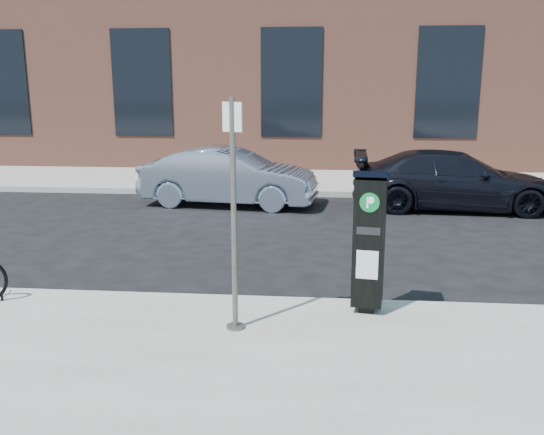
# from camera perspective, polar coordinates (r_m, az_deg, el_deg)

# --- Properties ---
(ground) EXTENTS (120.00, 120.00, 0.00)m
(ground) POSITION_cam_1_polar(r_m,az_deg,el_deg) (7.92, -3.12, -8.85)
(ground) COLOR black
(ground) RESTS_ON ground
(sidewalk_far) EXTENTS (60.00, 12.00, 0.15)m
(sidewalk_far) POSITION_cam_1_polar(r_m,az_deg,el_deg) (21.49, 2.17, 5.34)
(sidewalk_far) COLOR gray
(sidewalk_far) RESTS_ON ground
(curb_near) EXTENTS (60.00, 0.12, 0.16)m
(curb_near) POSITION_cam_1_polar(r_m,az_deg,el_deg) (7.87, -3.15, -8.39)
(curb_near) COLOR #9E9B93
(curb_near) RESTS_ON ground
(curb_far) EXTENTS (60.00, 0.12, 0.16)m
(curb_far) POSITION_cam_1_polar(r_m,az_deg,el_deg) (15.59, 1.04, 2.41)
(curb_far) COLOR #9E9B93
(curb_far) RESTS_ON ground
(building) EXTENTS (28.00, 10.05, 8.25)m
(building) POSITION_cam_1_polar(r_m,az_deg,el_deg) (24.32, 2.64, 15.85)
(building) COLOR #915341
(building) RESTS_ON ground
(parking_kiosk) EXTENTS (0.47, 0.43, 1.81)m
(parking_kiosk) POSITION_cam_1_polar(r_m,az_deg,el_deg) (7.19, 9.59, -2.22)
(parking_kiosk) COLOR black
(parking_kiosk) RESTS_ON sidewalk_near
(sign_pole) EXTENTS (0.23, 0.21, 2.67)m
(sign_pole) POSITION_cam_1_polar(r_m,az_deg,el_deg) (6.49, -3.81, -0.10)
(sign_pole) COLOR #615B55
(sign_pole) RESTS_ON sidewalk_near
(car_silver) EXTENTS (4.47, 1.98, 1.43)m
(car_silver) POSITION_cam_1_polar(r_m,az_deg,el_deg) (14.36, -4.29, 4.05)
(car_silver) COLOR #808BA3
(car_silver) RESTS_ON ground
(car_dark) EXTENTS (4.92, 2.18, 1.40)m
(car_dark) POSITION_cam_1_polar(r_m,az_deg,el_deg) (14.55, 17.56, 3.54)
(car_dark) COLOR black
(car_dark) RESTS_ON ground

